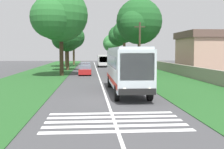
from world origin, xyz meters
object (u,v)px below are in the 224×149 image
(roadside_tree_left_2, at_px, (59,17))
(roadside_tree_right_2, at_px, (138,23))
(trailing_car_1, at_px, (86,67))
(roadside_tree_right_1, at_px, (118,36))
(roadside_tree_right_0, at_px, (112,44))
(utility_pole, at_px, (140,49))
(roadside_tree_left_1, at_px, (65,28))
(coach_bus, at_px, (126,67))
(trailing_minibus_0, at_px, (103,60))
(roadside_tree_left_0, at_px, (66,38))
(roadside_tree_left_3, at_px, (73,38))
(roadside_tree_right_3, at_px, (124,32))
(roadside_building, at_px, (213,51))
(trailing_car_0, at_px, (85,70))

(roadside_tree_left_2, xyz_separation_m, roadside_tree_right_2, (1.47, -11.11, -0.61))
(trailing_car_1, distance_m, roadside_tree_right_1, 23.66)
(roadside_tree_right_0, distance_m, utility_pole, 45.87)
(roadside_tree_right_2, height_order, utility_pole, roadside_tree_right_2)
(roadside_tree_right_0, bearing_deg, roadside_tree_left_1, 151.14)
(coach_bus, height_order, trailing_car_1, coach_bus)
(trailing_minibus_0, bearing_deg, roadside_tree_left_0, 147.08)
(trailing_car_1, xyz_separation_m, roadside_tree_left_3, (21.61, 3.38, 5.97))
(roadside_tree_right_2, bearing_deg, roadside_tree_left_2, 97.55)
(coach_bus, bearing_deg, roadside_tree_right_3, -6.37)
(roadside_tree_right_1, bearing_deg, roadside_tree_right_3, -178.56)
(roadside_tree_left_1, height_order, utility_pole, roadside_tree_left_1)
(coach_bus, distance_m, roadside_tree_right_1, 48.26)
(roadside_tree_left_1, bearing_deg, roadside_building, -122.71)
(roadside_tree_left_1, relative_size, roadside_tree_left_2, 0.97)
(roadside_tree_right_3, bearing_deg, roadside_tree_left_2, 152.20)
(roadside_building, bearing_deg, trailing_car_0, 101.75)
(trailing_car_0, xyz_separation_m, trailing_minibus_0, (20.56, -3.48, 0.88))
(trailing_car_0, height_order, roadside_tree_left_1, roadside_tree_left_1)
(roadside_tree_left_2, bearing_deg, utility_pole, -106.64)
(trailing_minibus_0, xyz_separation_m, roadside_tree_right_2, (-20.43, -4.18, 5.94))
(roadside_tree_left_0, bearing_deg, trailing_car_0, -160.95)
(roadside_tree_left_3, distance_m, roadside_building, 35.61)
(trailing_car_0, relative_size, utility_pole, 0.61)
(roadside_tree_right_0, bearing_deg, roadside_tree_left_0, 161.79)
(utility_pole, bearing_deg, trailing_car_1, 28.80)
(trailing_car_1, distance_m, roadside_tree_left_1, 14.84)
(roadside_tree_right_3, bearing_deg, roadside_tree_right_2, 179.14)
(trailing_car_0, bearing_deg, utility_pole, -122.31)
(coach_bus, xyz_separation_m, roadside_tree_left_2, (16.49, 7.16, 5.95))
(roadside_tree_right_0, distance_m, roadside_tree_right_3, 21.14)
(trailing_car_0, bearing_deg, roadside_tree_left_0, 19.05)
(roadside_tree_right_0, height_order, roadside_building, roadside_tree_right_0)
(roadside_tree_right_0, relative_size, roadside_building, 0.78)
(coach_bus, relative_size, utility_pole, 1.58)
(roadside_tree_left_1, height_order, roadside_tree_right_0, roadside_tree_left_1)
(roadside_tree_left_2, distance_m, roadside_building, 25.34)
(coach_bus, xyz_separation_m, roadside_tree_left_1, (38.41, 8.23, 6.06))
(roadside_tree_left_0, bearing_deg, utility_pole, -143.80)
(roadside_tree_left_0, height_order, roadside_tree_left_1, roadside_tree_left_1)
(roadside_tree_left_3, relative_size, roadside_tree_right_0, 1.17)
(roadside_tree_right_1, bearing_deg, roadside_tree_left_3, 88.97)
(coach_bus, relative_size, roadside_tree_right_2, 1.02)
(roadside_tree_left_3, height_order, roadside_tree_right_0, roadside_tree_left_3)
(trailing_car_1, distance_m, roadside_building, 21.46)
(roadside_tree_right_3, height_order, roadside_building, roadside_tree_right_3)
(roadside_tree_left_0, xyz_separation_m, roadside_tree_right_1, (20.10, -11.14, 1.35))
(trailing_minibus_0, xyz_separation_m, roadside_tree_left_0, (-10.65, 6.90, 4.16))
(trailing_car_1, distance_m, roadside_tree_right_0, 33.81)
(trailing_minibus_0, height_order, roadside_tree_right_3, roadside_tree_right_3)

